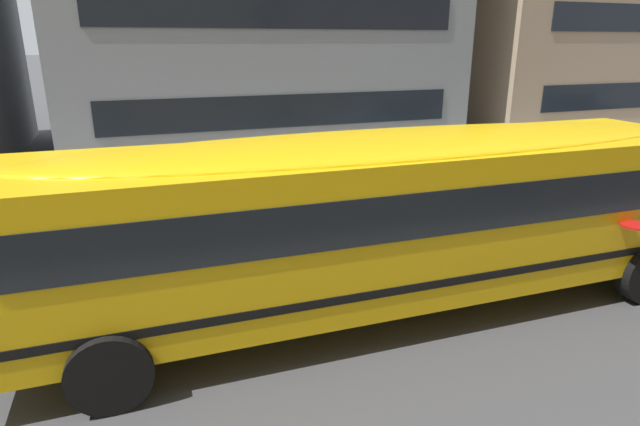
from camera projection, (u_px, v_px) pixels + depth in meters
name	position (u px, v px, depth m)	size (l,w,h in m)	color
ground_plane	(275.00, 282.00, 9.53)	(400.00, 400.00, 0.00)	#424244
sidewalk_far	(209.00, 183.00, 16.15)	(120.00, 3.00, 0.01)	gray
lane_centreline	(275.00, 282.00, 9.53)	(110.00, 0.16, 0.01)	silver
school_bus	(403.00, 207.00, 8.20)	(12.84, 3.17, 2.86)	yellow
parked_car_teal_by_lamppost	(537.00, 152.00, 16.59)	(3.94, 1.95, 1.64)	#195B66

